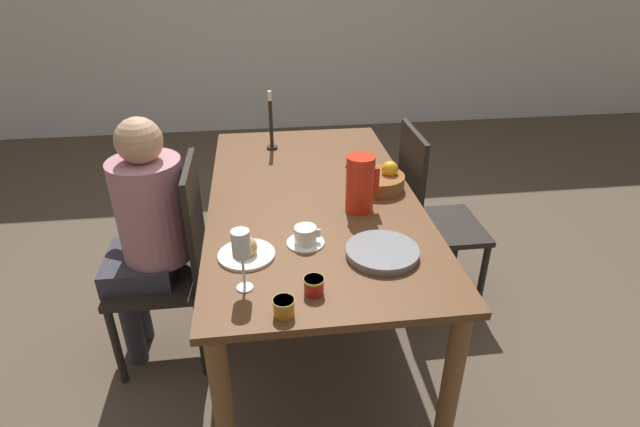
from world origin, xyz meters
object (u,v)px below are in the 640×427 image
(chair_opposite, at_px, (429,215))
(serving_tray, at_px, (382,252))
(red_pitcher, at_px, (360,183))
(bread_plate, at_px, (246,251))
(teacup_near_person, at_px, (306,237))
(candlestick_tall, at_px, (271,127))
(jam_jar_amber, at_px, (284,306))
(person_seated, at_px, (146,225))
(chair_person_side, at_px, (174,263))
(fruit_bowl, at_px, (378,179))
(wine_glass_water, at_px, (241,247))
(jam_jar_red, at_px, (314,285))

(chair_opposite, height_order, serving_tray, chair_opposite)
(red_pitcher, distance_m, bread_plate, 0.57)
(teacup_near_person, height_order, candlestick_tall, candlestick_tall)
(red_pitcher, relative_size, jam_jar_amber, 3.56)
(teacup_near_person, xyz_separation_m, serving_tray, (0.27, -0.12, -0.02))
(jam_jar_amber, bearing_deg, red_pitcher, 60.46)
(red_pitcher, xyz_separation_m, serving_tray, (0.01, -0.36, -0.11))
(person_seated, bearing_deg, jam_jar_amber, -143.87)
(chair_person_side, relative_size, jam_jar_amber, 14.34)
(fruit_bowl, bearing_deg, candlestick_tall, 129.77)
(candlestick_tall, bearing_deg, jam_jar_amber, -91.01)
(person_seated, height_order, wine_glass_water, person_seated)
(fruit_bowl, bearing_deg, chair_opposite, 28.03)
(serving_tray, relative_size, candlestick_tall, 0.84)
(serving_tray, bearing_deg, jam_jar_amber, -143.33)
(fruit_bowl, bearing_deg, jam_jar_red, -117.60)
(teacup_near_person, bearing_deg, chair_person_side, 149.50)
(serving_tray, height_order, jam_jar_red, jam_jar_red)
(red_pitcher, height_order, serving_tray, red_pitcher)
(teacup_near_person, bearing_deg, jam_jar_red, -90.71)
(chair_opposite, distance_m, jam_jar_amber, 1.33)
(wine_glass_water, distance_m, candlestick_tall, 1.25)
(jam_jar_red, height_order, candlestick_tall, candlestick_tall)
(wine_glass_water, relative_size, bread_plate, 1.06)
(jam_jar_amber, height_order, fruit_bowl, fruit_bowl)
(person_seated, distance_m, candlestick_tall, 0.88)
(serving_tray, xyz_separation_m, bread_plate, (-0.49, 0.06, 0.01))
(wine_glass_water, xyz_separation_m, candlestick_tall, (0.14, 1.24, -0.04))
(person_seated, xyz_separation_m, jam_jar_amber, (0.55, -0.76, 0.11))
(chair_person_side, distance_m, jam_jar_red, 0.90)
(chair_opposite, distance_m, fruit_bowl, 0.49)
(chair_opposite, xyz_separation_m, serving_tray, (-0.44, -0.73, 0.28))
(teacup_near_person, bearing_deg, red_pitcher, 43.45)
(serving_tray, bearing_deg, jam_jar_red, -145.75)
(bread_plate, bearing_deg, jam_jar_amber, -71.33)
(jam_jar_red, relative_size, fruit_bowl, 0.29)
(chair_opposite, distance_m, teacup_near_person, 0.98)
(wine_glass_water, distance_m, jam_jar_amber, 0.23)
(jam_jar_red, bearing_deg, bread_plate, 131.74)
(serving_tray, bearing_deg, wine_glass_water, -165.16)
(red_pitcher, xyz_separation_m, fruit_bowl, (0.13, 0.19, -0.08))
(serving_tray, xyz_separation_m, jam_jar_amber, (-0.38, -0.28, 0.02))
(serving_tray, height_order, bread_plate, bread_plate)
(chair_opposite, height_order, jam_jar_red, chair_opposite)
(person_seated, height_order, red_pitcher, person_seated)
(teacup_near_person, distance_m, bread_plate, 0.23)
(red_pitcher, bearing_deg, fruit_bowl, 56.63)
(bread_plate, bearing_deg, chair_person_side, 131.33)
(chair_opposite, xyz_separation_m, red_pitcher, (-0.46, -0.37, 0.39))
(fruit_bowl, bearing_deg, person_seated, -176.05)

